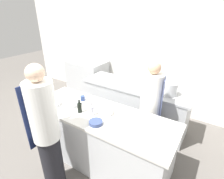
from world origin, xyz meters
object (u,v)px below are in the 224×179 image
at_px(chef_at_prep_near, 46,132).
at_px(bowl_prep_small, 54,104).
at_px(bottle_cooking_oil, 45,99).
at_px(bottle_vinegar, 80,107).
at_px(bottle_olive_oil, 42,94).
at_px(stockpot, 170,89).
at_px(oven_range, 88,79).
at_px(bottle_wine, 92,110).
at_px(chef_at_stove, 150,109).
at_px(bowl_mixing_large, 96,123).
at_px(bowl_ceramic_blue, 74,104).
at_px(bowl_wooden_salad, 106,111).
at_px(cup, 83,98).

relative_size(chef_at_prep_near, bowl_prep_small, 9.00).
bearing_deg(chef_at_prep_near, bottle_cooking_oil, 52.05).
xyz_separation_m(bottle_vinegar, bowl_prep_small, (-0.48, -0.07, -0.05)).
height_order(bottle_olive_oil, stockpot, bottle_olive_oil).
height_order(oven_range, bottle_wine, bottle_wine).
bearing_deg(chef_at_stove, bowl_mixing_large, -38.30).
height_order(bowl_ceramic_blue, stockpot, stockpot).
relative_size(chef_at_stove, bottle_wine, 7.67).
height_order(bowl_wooden_salad, stockpot, stockpot).
relative_size(bottle_wine, stockpot, 0.87).
xyz_separation_m(bowl_mixing_large, stockpot, (0.58, 1.39, 0.09)).
relative_size(oven_range, bowl_prep_small, 5.17).
xyz_separation_m(bottle_wine, bowl_wooden_salad, (0.15, 0.14, -0.04)).
height_order(bowl_prep_small, bowl_ceramic_blue, bowl_prep_small).
xyz_separation_m(bowl_ceramic_blue, cup, (0.01, 0.20, 0.02)).
bearing_deg(cup, bottle_vinegar, -55.39).
bearing_deg(chef_at_stove, bottle_wine, -51.85).
distance_m(bottle_wine, cup, 0.49).
xyz_separation_m(bottle_olive_oil, stockpot, (1.75, 1.33, 0.02)).
xyz_separation_m(chef_at_stove, stockpot, (0.15, 0.50, 0.21)).
bearing_deg(chef_at_stove, bottle_vinegar, -58.75).
bearing_deg(stockpot, oven_range, 166.60).
bearing_deg(bowl_wooden_salad, cup, 167.02).
distance_m(chef_at_stove, bottle_olive_oil, 1.81).
bearing_deg(oven_range, bowl_prep_small, -63.99).
distance_m(bottle_wine, bowl_wooden_salad, 0.21).
relative_size(chef_at_prep_near, bottle_vinegar, 8.88).
height_order(bottle_olive_oil, bottle_cooking_oil, bottle_olive_oil).
xyz_separation_m(bowl_ceramic_blue, bowl_wooden_salad, (0.57, 0.07, 0.02)).
height_order(chef_at_stove, bottle_cooking_oil, chef_at_stove).
bearing_deg(bowl_ceramic_blue, bowl_wooden_salad, 6.73).
relative_size(cup, stockpot, 0.35).
bearing_deg(bowl_mixing_large, chef_at_prep_near, -131.87).
bearing_deg(bowl_prep_small, bowl_ceramic_blue, 35.08).
xyz_separation_m(bottle_vinegar, bottle_cooking_oil, (-0.64, -0.10, 0.01)).
height_order(chef_at_prep_near, bottle_cooking_oil, chef_at_prep_near).
bearing_deg(bottle_olive_oil, cup, 30.69).
height_order(bottle_vinegar, bowl_prep_small, bottle_vinegar).
bearing_deg(oven_range, bottle_vinegar, -52.60).
xyz_separation_m(oven_range, bowl_prep_small, (0.94, -1.92, 0.42)).
xyz_separation_m(bottle_cooking_oil, stockpot, (1.60, 1.39, 0.03)).
distance_m(bottle_wine, bowl_mixing_large, 0.24).
height_order(chef_at_prep_near, bowl_wooden_salad, chef_at_prep_near).
relative_size(chef_at_prep_near, bowl_ceramic_blue, 7.80).
bearing_deg(bottle_cooking_oil, bottle_olive_oil, 160.41).
bearing_deg(bottle_vinegar, stockpot, 53.30).
bearing_deg(cup, oven_range, 127.92).
relative_size(bottle_vinegar, bowl_ceramic_blue, 0.88).
distance_m(oven_range, bowl_wooden_salad, 2.47).
bearing_deg(cup, bowl_wooden_salad, -12.98).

